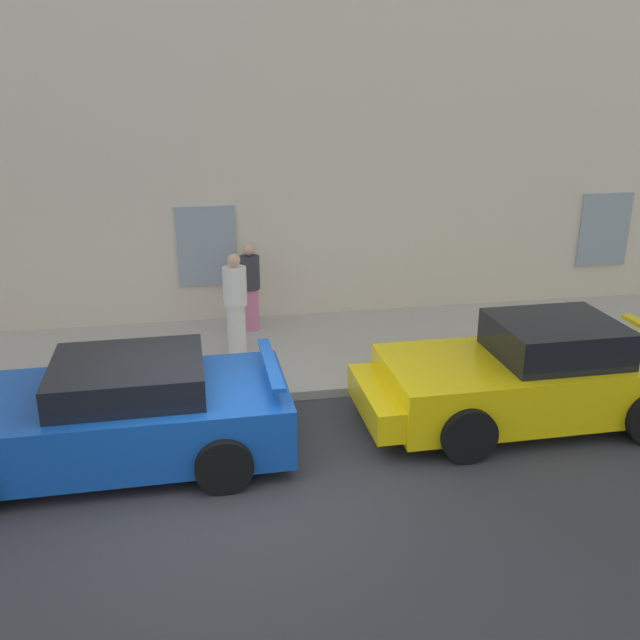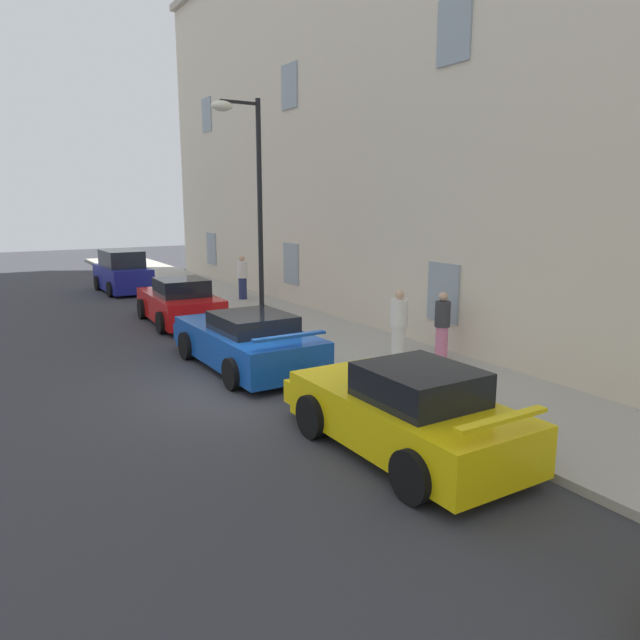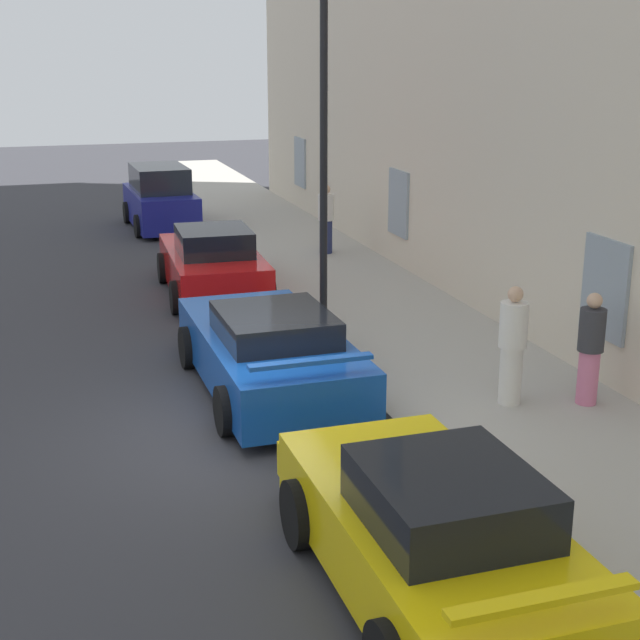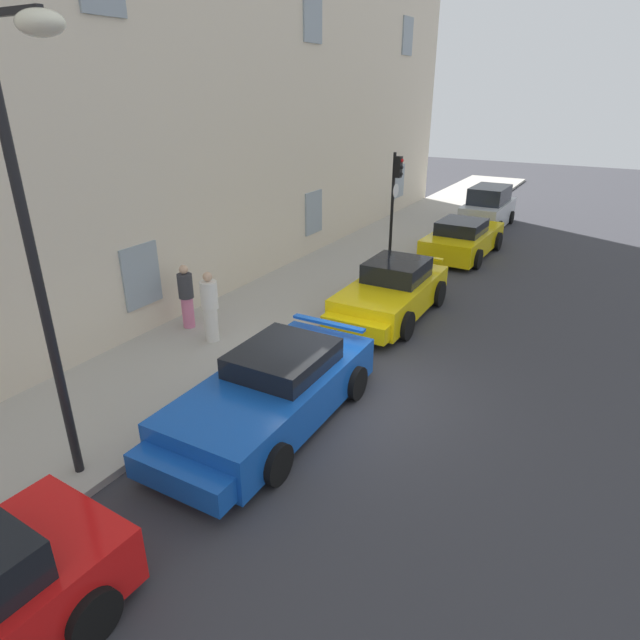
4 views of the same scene
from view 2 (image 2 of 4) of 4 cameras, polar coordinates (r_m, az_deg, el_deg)
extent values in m
plane|color=#333338|center=(12.72, -7.25, -6.50)|extent=(80.00, 80.00, 0.00)
cube|color=#A8A399|center=(14.54, 6.42, -3.90)|extent=(60.00, 3.55, 0.14)
cube|color=beige|center=(16.92, 18.26, 20.01)|extent=(40.60, 4.29, 13.16)
cube|color=#8C99A3|center=(29.32, -10.38, 6.76)|extent=(1.10, 0.06, 1.50)
cube|color=#8C99A3|center=(21.94, -2.79, 5.42)|extent=(1.10, 0.06, 1.50)
cube|color=#8C99A3|center=(15.32, 11.74, 2.58)|extent=(1.10, 0.06, 1.50)
cube|color=#8C99A3|center=(29.48, -10.83, 18.81)|extent=(1.10, 0.06, 1.50)
cube|color=#8C99A3|center=(22.16, -2.96, 21.51)|extent=(1.10, 0.06, 1.50)
cube|color=#8C99A3|center=(15.64, 12.76, 25.55)|extent=(1.10, 0.06, 1.50)
cube|color=red|center=(19.61, -13.32, 1.31)|extent=(4.25, 1.98, 0.79)
cube|color=black|center=(19.21, -13.16, 3.10)|extent=(1.73, 1.52, 0.52)
cube|color=red|center=(21.38, -14.63, 1.80)|extent=(1.32, 1.72, 0.44)
cylinder|color=black|center=(20.68, -16.67, 1.04)|extent=(0.68, 0.27, 0.67)
cylinder|color=black|center=(21.12, -11.87, 1.48)|extent=(0.68, 0.27, 0.67)
cylinder|color=black|center=(18.20, -14.95, -0.24)|extent=(0.68, 0.27, 0.67)
cylinder|color=black|center=(18.69, -9.56, 0.29)|extent=(0.68, 0.27, 0.67)
cube|color=#144CB2|center=(14.14, -7.04, -2.31)|extent=(4.62, 2.01, 0.77)
cube|color=black|center=(13.71, -6.50, -0.22)|extent=(1.86, 1.59, 0.40)
cube|color=#144CB2|center=(15.98, -10.07, -1.16)|extent=(1.40, 1.81, 0.42)
cube|color=#144CB2|center=(12.16, -2.94, -1.57)|extent=(0.18, 1.66, 0.06)
cylinder|color=black|center=(15.13, -12.66, -2.43)|extent=(0.69, 0.25, 0.69)
cylinder|color=black|center=(15.85, -5.97, -1.58)|extent=(0.69, 0.25, 0.69)
cylinder|color=black|center=(12.56, -8.36, -5.12)|extent=(0.69, 0.25, 0.69)
cylinder|color=black|center=(13.41, -0.66, -3.92)|extent=(0.69, 0.25, 0.69)
cube|color=yellow|center=(9.44, 8.16, -9.29)|extent=(4.14, 1.86, 0.75)
cube|color=black|center=(9.01, 9.53, -6.10)|extent=(1.66, 1.48, 0.51)
cube|color=yellow|center=(10.84, 2.00, -6.93)|extent=(1.25, 1.69, 0.41)
cube|color=yellow|center=(7.97, 17.10, -9.11)|extent=(0.17, 1.56, 0.06)
cylinder|color=black|center=(10.00, -0.72, -9.24)|extent=(0.74, 0.25, 0.73)
cylinder|color=black|center=(10.99, 7.56, -7.40)|extent=(0.74, 0.25, 0.73)
cylinder|color=black|center=(8.08, 8.90, -14.60)|extent=(0.74, 0.25, 0.73)
cylinder|color=black|center=(9.28, 17.73, -11.49)|extent=(0.74, 0.25, 0.73)
cube|color=navy|center=(26.99, -18.42, 3.86)|extent=(3.88, 1.74, 0.97)
cube|color=#1E232B|center=(26.90, -18.53, 5.62)|extent=(2.34, 1.50, 0.70)
cylinder|color=black|center=(26.14, -16.02, 3.13)|extent=(0.64, 0.22, 0.64)
cylinder|color=black|center=(25.73, -19.49, 2.79)|extent=(0.64, 0.22, 0.64)
cylinder|color=black|center=(28.33, -17.37, 3.66)|extent=(0.64, 0.22, 0.64)
cylinder|color=black|center=(27.95, -20.59, 3.35)|extent=(0.64, 0.22, 0.64)
cylinder|color=black|center=(17.11, -5.77, 9.65)|extent=(0.14, 0.14, 6.48)
cube|color=black|center=(17.07, -7.77, 20.01)|extent=(0.08, 1.10, 0.08)
ellipsoid|color=#EAE5C6|center=(16.86, -9.41, 19.63)|extent=(0.44, 0.60, 0.28)
cylinder|color=navy|center=(23.12, -7.43, 3.03)|extent=(0.38, 0.38, 0.82)
cylinder|color=silver|center=(23.03, -7.47, 4.82)|extent=(0.47, 0.47, 0.63)
sphere|color=tan|center=(22.98, -7.50, 5.90)|extent=(0.22, 0.22, 0.22)
cylinder|color=pink|center=(14.56, 11.59, -2.15)|extent=(0.41, 0.41, 0.79)
cylinder|color=#333338|center=(14.41, 11.70, 0.56)|extent=(0.51, 0.51, 0.61)
sphere|color=tan|center=(14.34, 11.77, 2.23)|extent=(0.22, 0.22, 0.22)
cylinder|color=silver|center=(14.13, 7.53, -2.31)|extent=(0.33, 0.33, 0.84)
cylinder|color=silver|center=(13.97, 7.61, 0.66)|extent=(0.41, 0.41, 0.65)
sphere|color=tan|center=(13.90, 7.66, 2.47)|extent=(0.22, 0.22, 0.22)
camera|label=1|loc=(11.66, -45.40, 12.04)|focal=39.40mm
camera|label=3|loc=(2.62, 68.23, 30.46)|focal=51.40mm
camera|label=4|loc=(19.60, -30.31, 15.27)|focal=30.07mm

